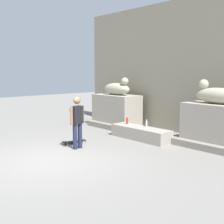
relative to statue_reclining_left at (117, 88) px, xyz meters
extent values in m
plane|color=slate|center=(2.37, -4.73, -1.71)|extent=(40.00, 40.00, 0.00)
cube|color=gray|center=(2.37, 1.22, 0.90)|extent=(10.21, 0.60, 5.22)
cube|color=gray|center=(-0.04, 0.00, -0.99)|extent=(2.15, 1.10, 1.42)
cube|color=gray|center=(4.78, 0.00, -0.99)|extent=(2.15, 1.10, 1.42)
ellipsoid|color=#A79F85|center=(-0.04, 0.00, -0.02)|extent=(1.63, 0.65, 0.52)
sphere|color=#A79F85|center=(0.51, -0.03, 0.33)|extent=(0.32, 0.32, 0.32)
ellipsoid|color=#A79F85|center=(4.78, 0.00, -0.02)|extent=(1.60, 0.57, 0.52)
sphere|color=#A79F85|center=(4.23, 0.00, 0.33)|extent=(0.32, 0.32, 0.32)
cube|color=gray|center=(2.37, -1.03, -1.48)|extent=(2.41, 0.70, 0.44)
cylinder|color=#1E233F|center=(1.91, -3.60, -1.30)|extent=(0.14, 0.14, 0.82)
cylinder|color=#1E233F|center=(1.90, -3.40, -1.30)|extent=(0.14, 0.14, 0.82)
cube|color=black|center=(1.90, -3.50, -0.61)|extent=(0.22, 0.37, 0.56)
sphere|color=#8C6647|center=(1.90, -3.50, -0.15)|extent=(0.23, 0.23, 0.23)
cylinder|color=#8C6647|center=(1.92, -3.72, -0.62)|extent=(0.09, 0.09, 0.58)
cylinder|color=#8C6647|center=(1.89, -3.27, -0.62)|extent=(0.09, 0.09, 0.58)
cube|color=black|center=(1.28, -3.18, -1.64)|extent=(0.34, 0.82, 0.02)
cylinder|color=white|center=(1.26, -2.87, -1.68)|extent=(0.04, 0.06, 0.06)
cylinder|color=white|center=(1.40, -2.90, -1.68)|extent=(0.04, 0.06, 0.06)
cylinder|color=white|center=(1.16, -3.46, -1.68)|extent=(0.04, 0.06, 0.06)
cylinder|color=white|center=(1.29, -3.49, -1.68)|extent=(0.04, 0.06, 0.06)
cylinder|color=silver|center=(2.43, -0.77, -1.16)|extent=(0.07, 0.07, 0.20)
cylinder|color=silver|center=(2.43, -0.77, -1.03)|extent=(0.03, 0.03, 0.06)
cylinder|color=yellow|center=(2.43, -0.77, -1.00)|extent=(0.04, 0.04, 0.01)
cylinder|color=red|center=(1.56, -0.91, -1.15)|extent=(0.07, 0.07, 0.22)
cylinder|color=red|center=(1.56, -0.91, -1.01)|extent=(0.03, 0.03, 0.06)
cylinder|color=yellow|center=(1.56, -0.91, -0.97)|extent=(0.04, 0.04, 0.01)
cube|color=gray|center=(2.37, -0.57, -1.60)|extent=(6.97, 0.50, 0.22)
camera|label=1|loc=(9.40, -8.75, 0.77)|focal=46.62mm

